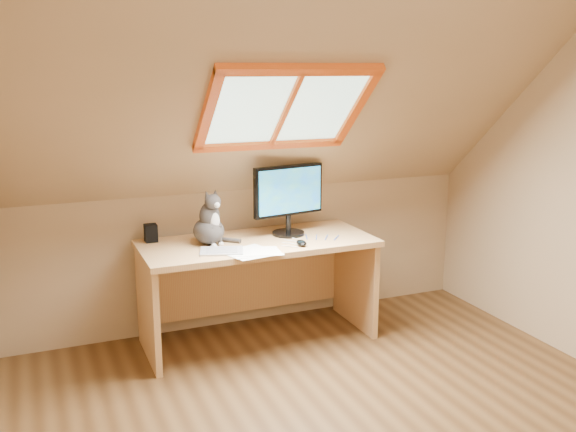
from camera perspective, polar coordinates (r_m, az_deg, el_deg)
name	(u,v)px	position (r m, az deg, el deg)	size (l,w,h in m)	color
room_shell	(381,166)	(2.91, 8.29, 4.43)	(3.52, 3.52, 2.41)	tan
desk	(255,269)	(4.46, -2.99, -4.72)	(1.57, 0.69, 0.72)	tan
monitor	(289,195)	(4.42, 0.06, 1.86)	(0.53, 0.22, 0.49)	black
cat	(209,224)	(4.25, -7.00, -0.75)	(0.27, 0.30, 0.37)	#433D3B
desk_speaker	(151,233)	(4.39, -12.10, -1.49)	(0.08, 0.08, 0.12)	black
graphics_tablet	(222,251)	(4.09, -5.91, -3.11)	(0.27, 0.19, 0.01)	#B2B2B7
mouse	(301,243)	(4.21, 1.20, -2.41)	(0.06, 0.11, 0.04)	black
papers	(256,252)	(4.07, -2.90, -3.19)	(0.35, 0.30, 0.01)	white
cables	(310,239)	(4.36, 1.97, -2.08)	(0.51, 0.26, 0.01)	silver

